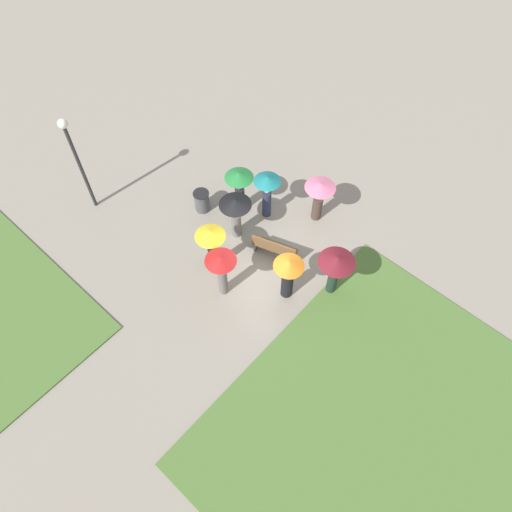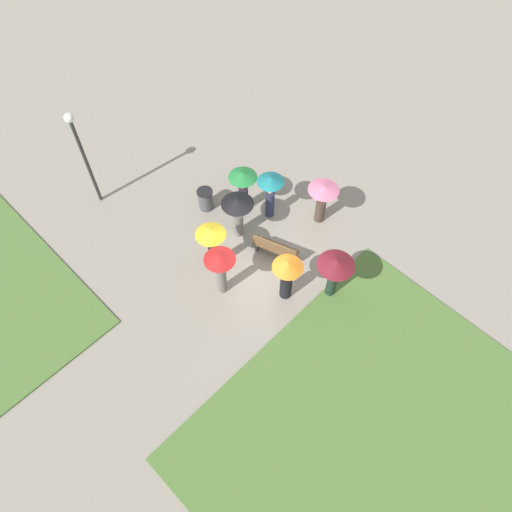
{
  "view_description": "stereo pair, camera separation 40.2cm",
  "coord_description": "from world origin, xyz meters",
  "px_view_note": "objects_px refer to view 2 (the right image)",
  "views": [
    {
      "loc": [
        -5.87,
        7.04,
        14.17
      ],
      "look_at": [
        0.09,
        0.43,
        0.96
      ],
      "focal_mm": 35.0,
      "sensor_mm": 36.0,
      "label": 1
    },
    {
      "loc": [
        -6.16,
        6.76,
        14.17
      ],
      "look_at": [
        0.09,
        0.43,
        0.96
      ],
      "focal_mm": 35.0,
      "sensor_mm": 36.0,
      "label": 2
    }
  ],
  "objects_px": {
    "crowd_person_orange": "(287,274)",
    "crowd_person_red": "(220,266)",
    "crowd_person_maroon": "(335,268)",
    "crowd_person_black": "(238,208)",
    "trash_bin": "(206,199)",
    "lamp_post": "(81,147)",
    "park_bench": "(275,248)",
    "crowd_person_teal": "(270,189)",
    "crowd_person_pink": "(322,197)",
    "crowd_person_yellow": "(211,239)",
    "crowd_person_green": "(243,184)"
  },
  "relations": [
    {
      "from": "park_bench",
      "to": "crowd_person_pink",
      "type": "height_order",
      "value": "crowd_person_pink"
    },
    {
      "from": "crowd_person_maroon",
      "to": "crowd_person_orange",
      "type": "distance_m",
      "value": 1.46
    },
    {
      "from": "lamp_post",
      "to": "crowd_person_yellow",
      "type": "xyz_separation_m",
      "value": [
        -5.15,
        -0.99,
        -1.11
      ]
    },
    {
      "from": "park_bench",
      "to": "crowd_person_orange",
      "type": "xyz_separation_m",
      "value": [
        -1.26,
        0.85,
        0.8
      ]
    },
    {
      "from": "crowd_person_maroon",
      "to": "crowd_person_black",
      "type": "distance_m",
      "value": 3.86
    },
    {
      "from": "crowd_person_orange",
      "to": "crowd_person_red",
      "type": "distance_m",
      "value": 2.05
    },
    {
      "from": "park_bench",
      "to": "crowd_person_teal",
      "type": "bearing_deg",
      "value": -59.42
    },
    {
      "from": "crowd_person_yellow",
      "to": "crowd_person_pink",
      "type": "xyz_separation_m",
      "value": [
        -1.22,
        -3.99,
        -0.27
      ]
    },
    {
      "from": "crowd_person_black",
      "to": "crowd_person_red",
      "type": "bearing_deg",
      "value": -166.34
    },
    {
      "from": "park_bench",
      "to": "crowd_person_pink",
      "type": "xyz_separation_m",
      "value": [
        -0.01,
        -2.29,
        0.75
      ]
    },
    {
      "from": "park_bench",
      "to": "crowd_person_yellow",
      "type": "xyz_separation_m",
      "value": [
        1.21,
        1.7,
        1.03
      ]
    },
    {
      "from": "park_bench",
      "to": "crowd_person_pink",
      "type": "relative_size",
      "value": 0.91
    },
    {
      "from": "trash_bin",
      "to": "crowd_person_green",
      "type": "relative_size",
      "value": 0.45
    },
    {
      "from": "crowd_person_teal",
      "to": "crowd_person_green",
      "type": "bearing_deg",
      "value": 40.25
    },
    {
      "from": "crowd_person_pink",
      "to": "crowd_person_teal",
      "type": "bearing_deg",
      "value": -0.75
    },
    {
      "from": "park_bench",
      "to": "crowd_person_black",
      "type": "height_order",
      "value": "crowd_person_black"
    },
    {
      "from": "park_bench",
      "to": "lamp_post",
      "type": "height_order",
      "value": "lamp_post"
    },
    {
      "from": "crowd_person_black",
      "to": "crowd_person_maroon",
      "type": "bearing_deg",
      "value": -103.5
    },
    {
      "from": "crowd_person_teal",
      "to": "crowd_person_black",
      "type": "xyz_separation_m",
      "value": [
        0.18,
        1.38,
        0.02
      ]
    },
    {
      "from": "crowd_person_pink",
      "to": "crowd_person_red",
      "type": "bearing_deg",
      "value": 47.54
    },
    {
      "from": "trash_bin",
      "to": "crowd_person_black",
      "type": "relative_size",
      "value": 0.45
    },
    {
      "from": "trash_bin",
      "to": "crowd_person_maroon",
      "type": "height_order",
      "value": "crowd_person_maroon"
    },
    {
      "from": "crowd_person_teal",
      "to": "crowd_person_pink",
      "type": "distance_m",
      "value": 1.79
    },
    {
      "from": "park_bench",
      "to": "crowd_person_teal",
      "type": "distance_m",
      "value": 2.06
    },
    {
      "from": "crowd_person_black",
      "to": "trash_bin",
      "type": "bearing_deg",
      "value": 70.78
    },
    {
      "from": "lamp_post",
      "to": "crowd_person_maroon",
      "type": "height_order",
      "value": "lamp_post"
    },
    {
      "from": "crowd_person_maroon",
      "to": "lamp_post",
      "type": "bearing_deg",
      "value": -1.07
    },
    {
      "from": "lamp_post",
      "to": "crowd_person_pink",
      "type": "xyz_separation_m",
      "value": [
        -6.37,
        -4.97,
        -1.38
      ]
    },
    {
      "from": "lamp_post",
      "to": "crowd_person_green",
      "type": "relative_size",
      "value": 2.14
    },
    {
      "from": "crowd_person_pink",
      "to": "crowd_person_maroon",
      "type": "bearing_deg",
      "value": 98.79
    },
    {
      "from": "crowd_person_maroon",
      "to": "crowd_person_green",
      "type": "xyz_separation_m",
      "value": [
        4.53,
        -0.55,
        -0.16
      ]
    },
    {
      "from": "lamp_post",
      "to": "trash_bin",
      "type": "height_order",
      "value": "lamp_post"
    },
    {
      "from": "crowd_person_pink",
      "to": "crowd_person_red",
      "type": "distance_m",
      "value": 4.46
    },
    {
      "from": "park_bench",
      "to": "crowd_person_maroon",
      "type": "relative_size",
      "value": 0.84
    },
    {
      "from": "trash_bin",
      "to": "crowd_person_yellow",
      "type": "relative_size",
      "value": 0.42
    },
    {
      "from": "crowd_person_pink",
      "to": "park_bench",
      "type": "bearing_deg",
      "value": 51.52
    },
    {
      "from": "crowd_person_maroon",
      "to": "crowd_person_teal",
      "type": "distance_m",
      "value": 3.8
    },
    {
      "from": "crowd_person_maroon",
      "to": "crowd_person_teal",
      "type": "xyz_separation_m",
      "value": [
        3.66,
        -1.0,
        -0.12
      ]
    },
    {
      "from": "crowd_person_orange",
      "to": "crowd_person_black",
      "type": "bearing_deg",
      "value": -23.74
    },
    {
      "from": "lamp_post",
      "to": "crowd_person_teal",
      "type": "relative_size",
      "value": 2.05
    },
    {
      "from": "crowd_person_pink",
      "to": "crowd_person_red",
      "type": "xyz_separation_m",
      "value": [
        0.33,
        4.44,
        0.18
      ]
    },
    {
      "from": "lamp_post",
      "to": "crowd_person_yellow",
      "type": "bearing_deg",
      "value": -169.15
    },
    {
      "from": "crowd_person_green",
      "to": "crowd_person_orange",
      "type": "bearing_deg",
      "value": 117.79
    },
    {
      "from": "crowd_person_green",
      "to": "crowd_person_pink",
      "type": "height_order",
      "value": "crowd_person_green"
    },
    {
      "from": "crowd_person_teal",
      "to": "crowd_person_yellow",
      "type": "bearing_deg",
      "value": 106.64
    },
    {
      "from": "crowd_person_black",
      "to": "crowd_person_yellow",
      "type": "bearing_deg",
      "value": 174.77
    },
    {
      "from": "park_bench",
      "to": "crowd_person_green",
      "type": "xyz_separation_m",
      "value": [
        2.28,
        -0.75,
        0.85
      ]
    },
    {
      "from": "crowd_person_orange",
      "to": "crowd_person_red",
      "type": "bearing_deg",
      "value": 29.02
    },
    {
      "from": "crowd_person_orange",
      "to": "crowd_person_maroon",
      "type": "bearing_deg",
      "value": -143.88
    },
    {
      "from": "crowd_person_yellow",
      "to": "crowd_person_red",
      "type": "bearing_deg",
      "value": 106.19
    }
  ]
}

